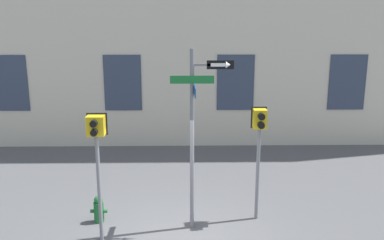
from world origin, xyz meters
name	(u,v)px	position (x,y,z in m)	size (l,w,h in m)	color
street_sign_pole	(196,125)	(0.42, 0.61, 2.39)	(1.32, 0.92, 4.00)	slate
pedestrian_signal_left	(97,142)	(-1.58, 0.07, 2.18)	(0.41, 0.40, 2.75)	slate
pedestrian_signal_right	(259,133)	(1.87, 1.01, 2.09)	(0.35, 0.40, 2.66)	slate
fire_hydrant	(99,209)	(-1.80, 0.91, 0.31)	(0.39, 0.23, 0.64)	#196028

